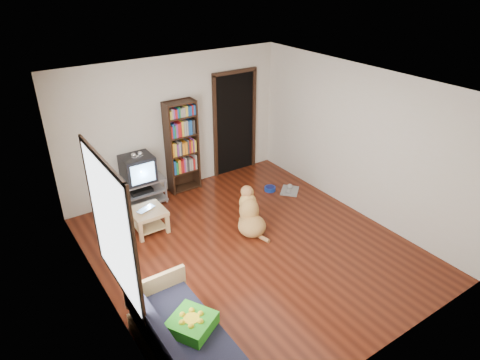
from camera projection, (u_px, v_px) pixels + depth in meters
ground at (250, 247)px, 6.82m from camera, size 5.00×5.00×0.00m
ceiling at (253, 87)px, 5.62m from camera, size 5.00×5.00×0.00m
wall_back at (174, 125)px, 8.06m from camera, size 4.50×0.00×4.50m
wall_front at (393, 265)px, 4.39m from camera, size 4.50×0.00×4.50m
wall_left at (98, 222)px, 5.10m from camera, size 0.00×5.00×5.00m
wall_right at (358, 142)px, 7.34m from camera, size 0.00×5.00×5.00m
green_cushion at (192, 323)px, 4.75m from camera, size 0.62×0.62×0.15m
laptop at (148, 210)px, 7.04m from camera, size 0.37×0.31×0.03m
dog_bowl at (270, 189)px, 8.47m from camera, size 0.22×0.22×0.08m
grey_rag at (290, 191)px, 8.44m from camera, size 0.51×0.50×0.03m
window at (112, 227)px, 4.65m from camera, size 0.03×1.46×1.70m
doorway at (235, 121)px, 8.80m from camera, size 1.03×0.05×2.19m
tv_stand at (141, 191)px, 7.90m from camera, size 0.90×0.45×0.50m
crt_tv at (137, 168)px, 7.70m from camera, size 0.55×0.52×0.58m
bookshelf at (182, 142)px, 8.10m from camera, size 0.60×0.30×1.80m
sofa at (186, 347)px, 4.76m from camera, size 0.80×1.80×0.80m
coffee_table at (148, 216)px, 7.12m from camera, size 0.55×0.55×0.40m
dog at (250, 215)px, 7.16m from camera, size 0.61×0.91×0.75m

